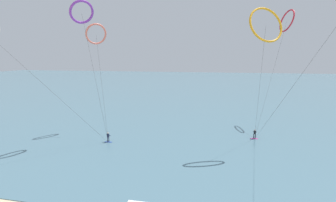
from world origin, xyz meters
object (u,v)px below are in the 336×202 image
kite_amber (266,25)px  kite_coral (96,34)px  surfer_cobalt (108,138)px  kite_violet (82,12)px  kite_crimson (287,21)px  surfer_magenta (255,135)px

kite_amber → kite_coral: bearing=142.3°
surfer_cobalt → kite_violet: bearing=-158.2°
kite_violet → kite_coral: 7.35m
kite_amber → kite_violet: kite_violet is taller
surfer_cobalt → kite_crimson: bearing=48.2°
kite_violet → surfer_cobalt: bearing=134.2°
kite_violet → kite_crimson: size_ratio=0.95×
kite_crimson → kite_violet: bearing=-75.9°
kite_amber → kite_crimson: size_ratio=0.89×
kite_coral → kite_violet: bearing=56.6°
kite_crimson → kite_coral: (-36.09, -12.32, -3.11)m
kite_violet → kite_coral: (-1.41, 6.73, -2.58)m
surfer_magenta → surfer_cobalt: (-24.61, -6.46, 0.00)m
surfer_cobalt → kite_amber: size_ratio=0.08×
surfer_cobalt → kite_coral: size_ratio=0.08×
kite_coral → surfer_magenta: bearing=134.7°
surfer_magenta → kite_violet: (-27.77, -6.70, 20.20)m
kite_violet → kite_coral: bearing=-128.4°
kite_crimson → kite_coral: 38.26m
surfer_magenta → kite_violet: kite_violet is taller
surfer_magenta → kite_violet: bearing=-155.3°
kite_violet → kite_coral: kite_violet is taller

